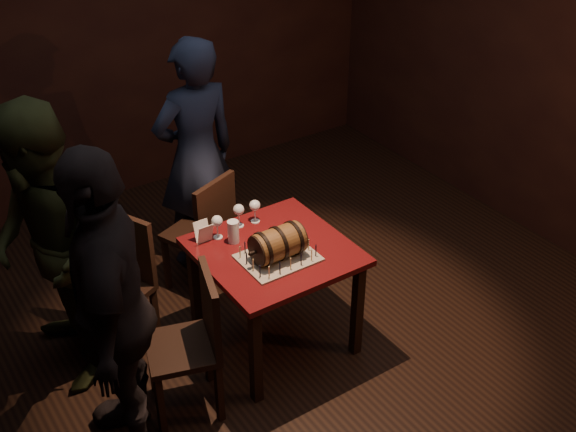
{
  "coord_description": "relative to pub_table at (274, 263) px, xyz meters",
  "views": [
    {
      "loc": [
        -1.98,
        -3.04,
        3.29
      ],
      "look_at": [
        0.1,
        0.05,
        0.95
      ],
      "focal_mm": 45.0,
      "sensor_mm": 36.0,
      "label": 1
    }
  ],
  "objects": [
    {
      "name": "room_shell",
      "position": [
        0.01,
        -0.05,
        0.76
      ],
      "size": [
        5.04,
        5.04,
        2.8
      ],
      "color": "black",
      "rests_on": "ground"
    },
    {
      "name": "pub_table",
      "position": [
        0.0,
        0.0,
        0.0
      ],
      "size": [
        0.9,
        0.9,
        0.75
      ],
      "color": "#450B0E",
      "rests_on": "ground"
    },
    {
      "name": "cake_board",
      "position": [
        -0.04,
        -0.1,
        0.12
      ],
      "size": [
        0.45,
        0.35,
        0.01
      ],
      "primitive_type": "cube",
      "color": "gray",
      "rests_on": "pub_table"
    },
    {
      "name": "barrel_cake",
      "position": [
        -0.04,
        -0.1,
        0.22
      ],
      "size": [
        0.37,
        0.21,
        0.21
      ],
      "color": "brown",
      "rests_on": "cake_board"
    },
    {
      "name": "birthday_candles",
      "position": [
        -0.04,
        -0.1,
        0.16
      ],
      "size": [
        0.4,
        0.3,
        0.09
      ],
      "color": "#FDE297",
      "rests_on": "cake_board"
    },
    {
      "name": "wine_glass_left",
      "position": [
        -0.23,
        0.3,
        0.23
      ],
      "size": [
        0.07,
        0.07,
        0.16
      ],
      "color": "silver",
      "rests_on": "pub_table"
    },
    {
      "name": "wine_glass_mid",
      "position": [
        -0.05,
        0.34,
        0.23
      ],
      "size": [
        0.07,
        0.07,
        0.16
      ],
      "color": "silver",
      "rests_on": "pub_table"
    },
    {
      "name": "wine_glass_right",
      "position": [
        0.07,
        0.33,
        0.23
      ],
      "size": [
        0.07,
        0.07,
        0.16
      ],
      "color": "silver",
      "rests_on": "pub_table"
    },
    {
      "name": "pint_of_ale",
      "position": [
        -0.17,
        0.21,
        0.18
      ],
      "size": [
        0.07,
        0.07,
        0.15
      ],
      "color": "silver",
      "rests_on": "pub_table"
    },
    {
      "name": "menu_card",
      "position": [
        -0.32,
        0.31,
        0.17
      ],
      "size": [
        0.1,
        0.05,
        0.13
      ],
      "primitive_type": null,
      "color": "white",
      "rests_on": "pub_table"
    },
    {
      "name": "chair_back",
      "position": [
        -0.09,
        0.75,
        -0.12
      ],
      "size": [
        0.52,
        0.52,
        0.93
      ],
      "color": "black",
      "rests_on": "ground"
    },
    {
      "name": "chair_left_rear",
      "position": [
        -0.8,
        0.56,
        -0.12
      ],
      "size": [
        0.53,
        0.53,
        0.93
      ],
      "color": "black",
      "rests_on": "ground"
    },
    {
      "name": "chair_left_front",
      "position": [
        -0.68,
        -0.21,
        -0.12
      ],
      "size": [
        0.5,
        0.5,
        0.93
      ],
      "color": "black",
      "rests_on": "ground"
    },
    {
      "name": "person_back",
      "position": [
        0.06,
        1.13,
        0.25
      ],
      "size": [
        0.66,
        0.44,
        1.78
      ],
      "primitive_type": "imported",
      "rotation": [
        0.0,
        0.0,
        3.17
      ],
      "color": "#1B2136",
      "rests_on": "ground"
    },
    {
      "name": "person_left_rear",
      "position": [
        -1.23,
        0.51,
        0.27
      ],
      "size": [
        0.76,
        0.94,
        1.82
      ],
      "primitive_type": "imported",
      "rotation": [
        0.0,
        0.0,
        -1.65
      ],
      "color": "#30371B",
      "rests_on": "ground"
    },
    {
      "name": "person_left_front",
      "position": [
        -1.12,
        -0.21,
        0.29
      ],
      "size": [
        0.87,
        1.18,
        1.86
      ],
      "primitive_type": "imported",
      "rotation": [
        0.0,
        0.0,
        -2.01
      ],
      "color": "black",
      "rests_on": "ground"
    }
  ]
}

